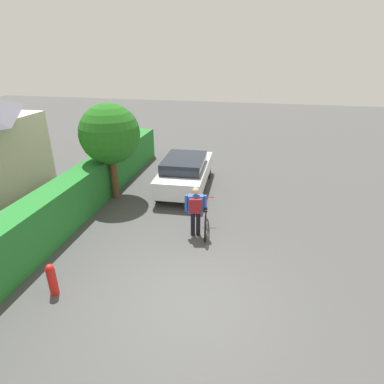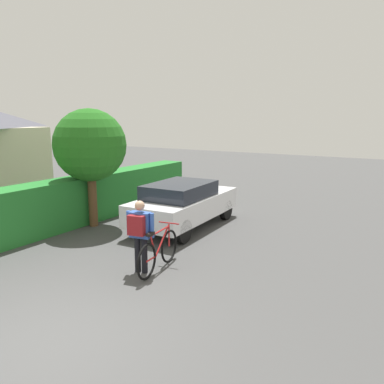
{
  "view_description": "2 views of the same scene",
  "coord_description": "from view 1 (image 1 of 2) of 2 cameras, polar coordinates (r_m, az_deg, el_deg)",
  "views": [
    {
      "loc": [
        -5.3,
        -1.09,
        5.14
      ],
      "look_at": [
        3.75,
        0.81,
        0.98
      ],
      "focal_mm": 29.53,
      "sensor_mm": 36.0,
      "label": 1
    },
    {
      "loc": [
        -3.28,
        -4.5,
        3.29
      ],
      "look_at": [
        5.45,
        0.85,
        1.28
      ],
      "focal_mm": 35.99,
      "sensor_mm": 36.0,
      "label": 2
    }
  ],
  "objects": [
    {
      "name": "hedge_row",
      "position": [
        8.97,
        -30.64,
        -9.08
      ],
      "size": [
        20.14,
        0.9,
        1.45
      ],
      "primitive_type": "cube",
      "color": "#25742C",
      "rests_on": "ground"
    },
    {
      "name": "parked_car_near",
      "position": [
        12.57,
        -1.23,
        3.74
      ],
      "size": [
        4.08,
        1.87,
        1.38
      ],
      "color": "silver",
      "rests_on": "ground"
    },
    {
      "name": "ground_plane",
      "position": [
        7.46,
        0.19,
        -19.32
      ],
      "size": [
        60.0,
        60.0,
        0.0
      ],
      "primitive_type": "plane",
      "color": "#444444"
    },
    {
      "name": "bicycle",
      "position": [
        9.71,
        2.47,
        -4.95
      ],
      "size": [
        1.78,
        0.5,
        0.94
      ],
      "color": "black",
      "rests_on": "ground"
    },
    {
      "name": "fire_hydrant",
      "position": [
        8.06,
        -23.97,
        -14.15
      ],
      "size": [
        0.2,
        0.2,
        0.81
      ],
      "color": "red",
      "rests_on": "ground"
    },
    {
      "name": "person_rider",
      "position": [
        9.23,
        0.66,
        -2.83
      ],
      "size": [
        0.41,
        0.63,
        1.57
      ],
      "color": "black",
      "rests_on": "ground"
    },
    {
      "name": "tree_kerbside",
      "position": [
        11.67,
        -14.63,
        10.07
      ],
      "size": [
        2.14,
        2.14,
        3.53
      ],
      "color": "brown",
      "rests_on": "ground"
    }
  ]
}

